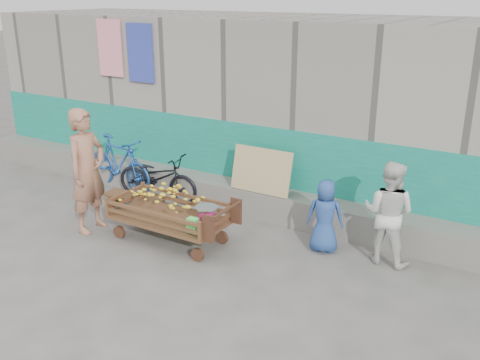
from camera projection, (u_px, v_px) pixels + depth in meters
The scene contains 9 objects.
ground at pixel (157, 273), 6.86m from camera, with size 80.00×80.00×0.00m, color #52514B.
building_wall at pixel (296, 105), 9.64m from camera, with size 12.00×3.50×3.00m.
banana_cart at pixel (167, 207), 7.58m from camera, with size 1.83×0.83×0.78m.
bench at pixel (133, 200), 8.71m from camera, with size 1.06×0.32×0.26m.
vendor_man at pixel (88, 171), 7.82m from camera, with size 0.68×0.44×1.86m, color #9A654C.
woman at pixel (388, 213), 6.93m from camera, with size 0.68×0.53×1.40m, color silver.
child at pixel (325, 216), 7.29m from camera, with size 0.51×0.33×1.04m, color #27478C.
bicycle_dark at pixel (157, 177), 9.14m from camera, with size 0.54×1.55×0.82m, color black.
bicycle_blue at pixel (119, 164), 9.56m from camera, with size 0.47×1.66×1.00m, color #1F4E9C.
Camera 1 is at (4.02, -4.65, 3.43)m, focal length 40.00 mm.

